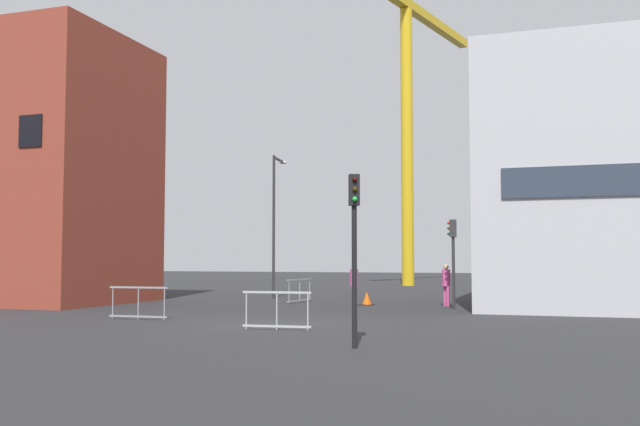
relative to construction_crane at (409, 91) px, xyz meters
The scene contains 12 objects.
ground 35.21m from the construction_crane, 86.63° to the right, with size 160.00×160.00×0.00m, color #28282B.
brick_building 29.51m from the construction_crane, 115.19° to the right, with size 8.08×7.62×12.02m.
construction_crane is the anchor object (origin of this frame).
streetlamp_tall 21.58m from the construction_crane, 100.28° to the right, with size 0.51×2.02×7.28m.
traffic_light_far 27.50m from the construction_crane, 75.09° to the right, with size 0.38×0.27×3.55m.
traffic_light_near 39.18m from the construction_crane, 80.92° to the right, with size 0.32×0.39×3.90m.
pedestrian_walking 26.62m from the construction_crane, 75.27° to the right, with size 0.34×0.34×1.77m.
pedestrian_waiting 27.32m from the construction_crane, 84.70° to the right, with size 0.34×0.34×1.79m.
safety_barrier_right_run 36.51m from the construction_crane, 85.39° to the right, with size 2.00×0.24×1.08m.
safety_barrier_rear 26.06m from the construction_crane, 92.23° to the right, with size 0.31×2.36×1.08m.
safety_barrier_left_run 34.95m from the construction_crane, 95.18° to the right, with size 2.12×0.15×1.08m.
traffic_cone_striped 26.77m from the construction_crane, 83.81° to the right, with size 0.57×0.57×0.57m.
Camera 1 is at (8.25, -20.17, 2.00)m, focal length 39.61 mm.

